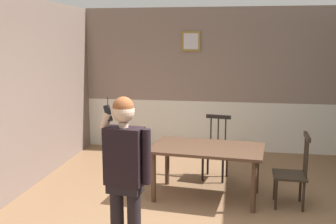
{
  "coord_description": "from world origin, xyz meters",
  "views": [
    {
      "loc": [
        0.41,
        -4.49,
        2.26
      ],
      "look_at": [
        -0.3,
        -0.22,
        1.47
      ],
      "focal_mm": 43.18,
      "sensor_mm": 36.0,
      "label": 1
    }
  ],
  "objects": [
    {
      "name": "room_back_partition",
      "position": [
        -0.0,
        3.64,
        1.38
      ],
      "size": [
        5.4,
        0.17,
        2.86
      ],
      "color": "gray",
      "rests_on": "ground_plane"
    },
    {
      "name": "dining_table",
      "position": [
        0.05,
        1.04,
        0.66
      ],
      "size": [
        1.65,
        1.07,
        0.75
      ],
      "rotation": [
        0.0,
        0.0,
        -0.1
      ],
      "color": "#4C3323",
      "rests_on": "ground_plane"
    },
    {
      "name": "chair_near_window",
      "position": [
        1.22,
        0.93,
        0.47
      ],
      "size": [
        0.45,
        0.45,
        1.01
      ],
      "rotation": [
        0.0,
        0.0,
        1.54
      ],
      "color": "#2D2319",
      "rests_on": "ground_plane"
    },
    {
      "name": "chair_by_doorway",
      "position": [
        0.14,
        1.89,
        0.47
      ],
      "size": [
        0.47,
        0.47,
        1.03
      ],
      "rotation": [
        0.0,
        0.0,
        2.97
      ],
      "color": "black",
      "rests_on": "ground_plane"
    },
    {
      "name": "person_figure",
      "position": [
        -0.64,
        -0.76,
        0.98
      ],
      "size": [
        0.54,
        0.26,
        1.71
      ],
      "rotation": [
        0.0,
        0.0,
        2.99
      ],
      "color": "black",
      "rests_on": "ground_plane"
    }
  ]
}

